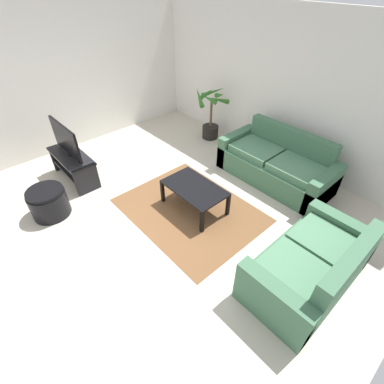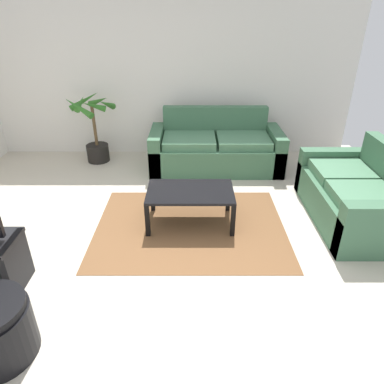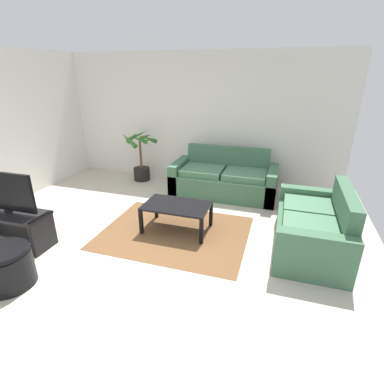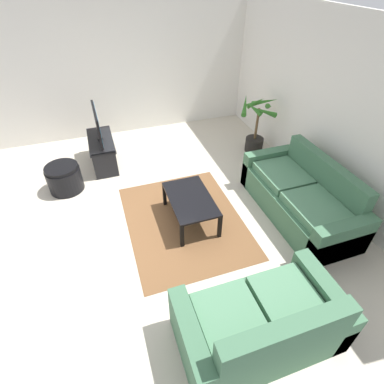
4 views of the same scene
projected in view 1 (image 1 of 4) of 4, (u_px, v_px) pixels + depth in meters
ground_plane at (151, 216)px, 4.50m from camera, size 6.60×6.60×0.00m
wall_back at (277, 88)px, 5.21m from camera, size 6.00×0.06×2.70m
wall_left at (53, 83)px, 5.39m from camera, size 0.06×6.00×2.70m
couch_main at (276, 165)px, 5.09m from camera, size 2.03×0.90×0.90m
couch_loveseat at (310, 268)px, 3.37m from camera, size 0.90×1.64×0.90m
tv_stand at (73, 163)px, 5.08m from camera, size 1.10×0.45×0.51m
tv at (66, 139)px, 4.78m from camera, size 0.97×0.10×0.58m
coffee_table at (194, 190)px, 4.42m from camera, size 1.00×0.61×0.43m
area_rug at (190, 210)px, 4.60m from camera, size 2.20×1.70×0.01m
potted_palm at (211, 117)px, 6.24m from camera, size 0.74×0.82×1.11m
ottoman at (49, 202)px, 4.40m from camera, size 0.57×0.57×0.47m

